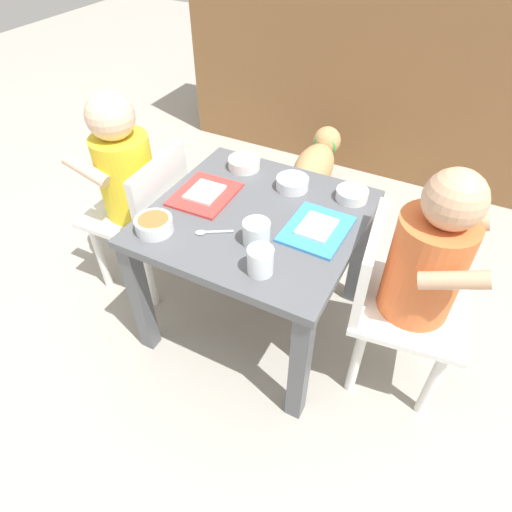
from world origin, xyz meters
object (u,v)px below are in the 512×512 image
(seated_child_right, at_px, (421,266))
(food_tray_right, at_px, (317,229))
(cereal_bowl_right_side, at_px, (352,194))
(food_tray_left, at_px, (205,194))
(dining_table, at_px, (256,236))
(spoon_by_left_tray, at_px, (210,232))
(dog, at_px, (316,164))
(water_cup_right, at_px, (256,234))
(seated_child_left, at_px, (128,176))
(water_cup_left, at_px, (260,262))
(cereal_bowl_left_side, at_px, (292,183))
(veggie_bowl_far, at_px, (244,163))
(veggie_bowl_near, at_px, (154,224))

(seated_child_right, xyz_separation_m, food_tray_right, (-0.27, 0.01, 0.01))
(cereal_bowl_right_side, bearing_deg, food_tray_left, -154.73)
(dining_table, relative_size, spoon_by_left_tray, 6.14)
(dog, bearing_deg, dining_table, -82.78)
(seated_child_right, distance_m, water_cup_right, 0.40)
(seated_child_left, relative_size, food_tray_right, 3.56)
(seated_child_right, xyz_separation_m, food_tray_left, (-0.61, 0.01, 0.01))
(cereal_bowl_right_side, bearing_deg, spoon_by_left_tray, -131.06)
(seated_child_left, xyz_separation_m, water_cup_left, (0.55, -0.19, 0.04))
(cereal_bowl_left_side, bearing_deg, seated_child_left, -160.85)
(seated_child_right, height_order, cereal_bowl_left_side, seated_child_right)
(cereal_bowl_left_side, bearing_deg, veggie_bowl_far, 169.09)
(veggie_bowl_far, bearing_deg, water_cup_left, -56.63)
(water_cup_right, height_order, veggie_bowl_near, water_cup_right)
(seated_child_left, relative_size, cereal_bowl_right_side, 7.65)
(food_tray_left, relative_size, spoon_by_left_tray, 2.10)
(dining_table, height_order, water_cup_right, water_cup_right)
(seated_child_left, bearing_deg, veggie_bowl_near, -36.52)
(veggie_bowl_near, bearing_deg, seated_child_right, 16.41)
(dining_table, xyz_separation_m, cereal_bowl_right_side, (0.21, 0.19, 0.09))
(seated_child_right, bearing_deg, water_cup_right, -164.52)
(water_cup_left, relative_size, cereal_bowl_right_side, 0.76)
(dog, xyz_separation_m, food_tray_right, (0.26, -0.72, 0.26))
(veggie_bowl_near, bearing_deg, food_tray_right, 27.75)
(water_cup_right, distance_m, cereal_bowl_left_side, 0.26)
(dining_table, distance_m, cereal_bowl_left_side, 0.19)
(dining_table, bearing_deg, food_tray_left, 176.08)
(cereal_bowl_right_side, distance_m, spoon_by_left_tray, 0.42)
(cereal_bowl_left_side, bearing_deg, water_cup_right, -85.77)
(veggie_bowl_near, bearing_deg, veggie_bowl_far, 81.62)
(water_cup_right, bearing_deg, dog, 100.02)
(food_tray_right, bearing_deg, food_tray_left, -180.00)
(seated_child_right, bearing_deg, spoon_by_left_tray, -165.66)
(seated_child_left, relative_size, water_cup_right, 9.98)
(cereal_bowl_right_side, bearing_deg, dining_table, -137.33)
(dog, bearing_deg, cereal_bowl_right_side, -61.02)
(cereal_bowl_right_side, xyz_separation_m, veggie_bowl_far, (-0.35, 0.01, 0.00))
(seated_child_left, xyz_separation_m, food_tray_right, (0.61, 0.02, 0.01))
(food_tray_left, height_order, spoon_by_left_tray, food_tray_left)
(cereal_bowl_right_side, xyz_separation_m, spoon_by_left_tray, (-0.27, -0.32, -0.01))
(cereal_bowl_right_side, xyz_separation_m, cereal_bowl_left_side, (-0.17, -0.03, 0.00))
(cereal_bowl_left_side, height_order, spoon_by_left_tray, cereal_bowl_left_side)
(dining_table, height_order, spoon_by_left_tray, spoon_by_left_tray)
(dog, bearing_deg, food_tray_right, -69.81)
(water_cup_right, bearing_deg, spoon_by_left_tray, -169.33)
(food_tray_left, height_order, cereal_bowl_right_side, cereal_bowl_right_side)
(dog, relative_size, food_tray_right, 2.16)
(water_cup_right, bearing_deg, cereal_bowl_right_side, 62.53)
(seated_child_right, relative_size, cereal_bowl_left_side, 7.43)
(food_tray_left, bearing_deg, cereal_bowl_left_side, 36.01)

